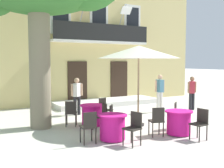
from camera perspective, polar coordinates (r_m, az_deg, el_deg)
The scene contains 20 objects.
ground_plane at distance 11.30m, azimuth 5.32°, elevation -7.15°, with size 120.00×120.00×0.00m, color beige.
building_facade at distance 17.63m, azimuth -5.67°, elevation 9.29°, with size 13.00×5.09×7.50m.
entrance_step_platform at distance 15.07m, azimuth -1.03°, elevation -3.69°, with size 5.78×1.92×0.25m, color silver.
cafe_table_near_tree at distance 8.28m, azimuth 0.08°, elevation -8.69°, with size 0.86×0.86×0.76m.
cafe_chair_near_tree_0 at distance 7.81m, azimuth 4.43°, elevation -8.48°, with size 0.49×0.49×0.91m.
cafe_chair_near_tree_1 at distance 8.99m, azimuth 0.48°, elevation -6.74°, with size 0.56×0.56×0.91m.
cafe_chair_near_tree_2 at distance 7.91m, azimuth -4.71°, elevation -8.32°, with size 0.44×0.44×0.91m.
cafe_table_middle at distance 10.12m, azimuth -4.01°, elevation -6.25°, with size 0.86×0.86×0.76m.
cafe_chair_middle_0 at distance 10.69m, azimuth -1.52°, elevation -4.91°, with size 0.52×0.52×0.91m.
cafe_chair_middle_1 at distance 10.06m, azimuth -8.31°, elevation -5.56°, with size 0.54×0.54×0.91m.
cafe_chair_middle_2 at distance 9.42m, azimuth -2.15°, elevation -6.21°, with size 0.45×0.45×0.91m.
cafe_table_front at distance 9.13m, azimuth 13.34°, elevation -7.56°, with size 0.86×0.86×0.76m.
cafe_chair_front_0 at distance 9.84m, azimuth 13.32°, elevation -5.86°, with size 0.56×0.56×0.91m.
cafe_chair_front_1 at distance 8.74m, azimuth 9.09°, elevation -7.11°, with size 0.50×0.50×0.91m.
cafe_chair_front_2 at distance 8.70m, azimuth 17.42°, elevation -7.33°, with size 0.44×0.44×0.91m.
cafe_umbrella at distance 9.99m, azimuth 5.41°, elevation 6.39°, with size 2.90×2.90×2.85m.
ground_planter_left at distance 14.00m, azimuth -13.19°, elevation -3.45°, with size 0.34×0.34×0.65m.
pedestrian_near_entrance at distance 12.92m, azimuth 9.64°, elevation -1.39°, with size 0.53×0.34×1.70m.
pedestrian_mid_plaza at distance 12.15m, azimuth -7.12°, elevation -2.05°, with size 0.53×0.38×1.59m.
pedestrian_by_tree at distance 13.81m, azimuth 15.86°, elevation -1.40°, with size 0.53×0.40×1.59m.
Camera 1 is at (-6.31, -9.08, 2.29)m, focal length 45.19 mm.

